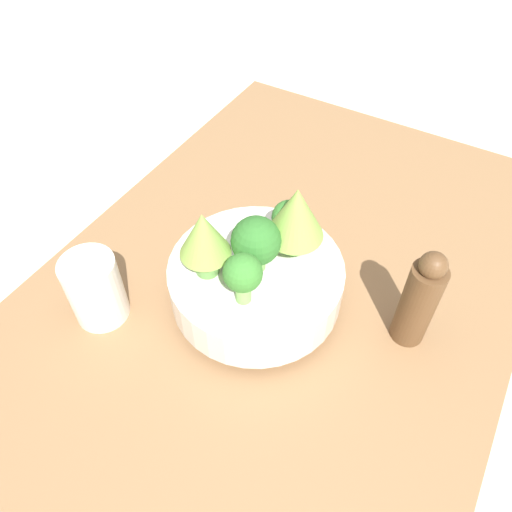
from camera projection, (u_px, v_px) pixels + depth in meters
The scene contains 10 objects.
ground_plane at pixel (276, 299), 0.71m from camera, with size 6.00×6.00×0.00m, color beige.
table at pixel (277, 293), 0.70m from camera, with size 0.92×0.61×0.03m.
bowl at pixel (256, 282), 0.64m from camera, with size 0.22×0.22×0.07m.
romanesco_piece_near at pixel (204, 237), 0.57m from camera, with size 0.06×0.06×0.09m.
broccoli_floret_center at pixel (256, 242), 0.58m from camera, with size 0.06×0.06×0.08m.
broccoli_floret_left at pixel (288, 220), 0.62m from camera, with size 0.04×0.04×0.06m.
broccoli_floret_right at pixel (243, 275), 0.55m from camera, with size 0.05×0.05×0.07m.
romanesco_piece_far at pixel (296, 214), 0.58m from camera, with size 0.07×0.07×0.10m.
cup at pixel (95, 289), 0.62m from camera, with size 0.07×0.07×0.10m.
pepper_mill at pixel (419, 300), 0.58m from camera, with size 0.04×0.04×0.15m.
Camera 1 is at (0.38, 0.19, 0.57)m, focal length 35.00 mm.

